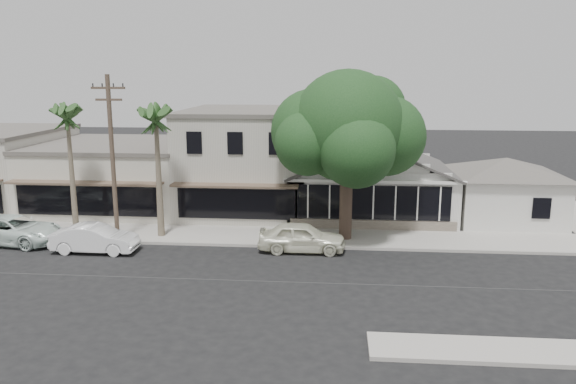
# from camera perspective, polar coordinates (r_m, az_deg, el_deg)

# --- Properties ---
(ground) EXTENTS (140.00, 140.00, 0.00)m
(ground) POSITION_cam_1_polar(r_m,az_deg,el_deg) (25.18, -1.82, -9.08)
(ground) COLOR black
(ground) RESTS_ON ground
(sidewalk_north) EXTENTS (90.00, 3.50, 0.15)m
(sidewalk_north) POSITION_cam_1_polar(r_m,az_deg,el_deg) (33.20, -14.30, -4.08)
(sidewalk_north) COLOR #9E9991
(sidewalk_north) RESTS_ON ground
(corner_shop) EXTENTS (10.40, 8.60, 5.10)m
(corner_shop) POSITION_cam_1_polar(r_m,az_deg,el_deg) (36.44, 8.31, 1.69)
(corner_shop) COLOR silver
(corner_shop) RESTS_ON ground
(side_cottage) EXTENTS (6.00, 6.00, 3.00)m
(side_cottage) POSITION_cam_1_polar(r_m,az_deg,el_deg) (37.12, 21.08, -0.56)
(side_cottage) COLOR silver
(side_cottage) RESTS_ON ground
(row_building_near) EXTENTS (8.00, 10.00, 6.50)m
(row_building_near) POSITION_cam_1_polar(r_m,az_deg,el_deg) (37.73, -3.99, 3.11)
(row_building_near) COLOR beige
(row_building_near) RESTS_ON ground
(row_building_midnear) EXTENTS (10.00, 10.00, 4.20)m
(row_building_midnear) POSITION_cam_1_polar(r_m,az_deg,el_deg) (40.30, -16.72, 1.54)
(row_building_midnear) COLOR beige
(row_building_midnear) RESTS_ON ground
(utility_pole) EXTENTS (1.80, 0.24, 9.00)m
(utility_pole) POSITION_cam_1_polar(r_m,az_deg,el_deg) (31.17, -17.42, 3.58)
(utility_pole) COLOR brown
(utility_pole) RESTS_ON ground
(car_0) EXTENTS (4.50, 1.83, 1.53)m
(car_0) POSITION_cam_1_polar(r_m,az_deg,el_deg) (29.03, 1.41, -4.59)
(car_0) COLOR silver
(car_0) RESTS_ON ground
(car_1) EXTENTS (4.38, 1.54, 1.44)m
(car_1) POSITION_cam_1_polar(r_m,az_deg,el_deg) (30.58, -19.03, -4.49)
(car_1) COLOR white
(car_1) RESTS_ON ground
(car_2) EXTENTS (5.65, 3.15, 1.50)m
(car_2) POSITION_cam_1_polar(r_m,az_deg,el_deg) (33.79, -26.08, -3.48)
(car_2) COLOR white
(car_2) RESTS_ON ground
(shade_tree) EXTENTS (8.37, 7.57, 9.29)m
(shade_tree) POSITION_cam_1_polar(r_m,az_deg,el_deg) (30.28, 5.91, 6.36)
(shade_tree) COLOR #46362A
(shade_tree) RESTS_ON ground
(palm_east) EXTENTS (3.00, 3.00, 7.86)m
(palm_east) POSITION_cam_1_polar(r_m,az_deg,el_deg) (31.13, -13.28, 7.33)
(palm_east) COLOR #726651
(palm_east) RESTS_ON ground
(palm_mid) EXTENTS (2.61, 2.61, 7.80)m
(palm_mid) POSITION_cam_1_polar(r_m,az_deg,el_deg) (33.14, -21.51, 7.07)
(palm_mid) COLOR #726651
(palm_mid) RESTS_ON ground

